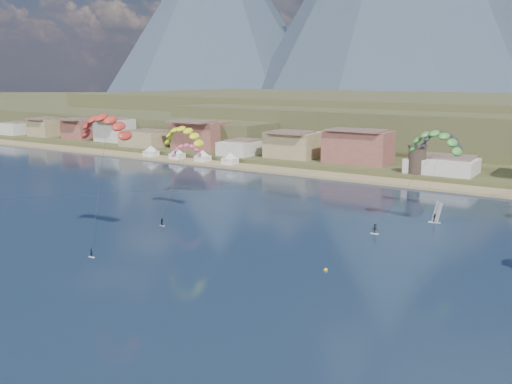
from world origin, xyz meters
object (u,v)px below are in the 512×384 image
kitesurfer_yellow (183,133)px  kitesurfer_green (435,139)px  watchtower (417,159)px  kitesurfer_red (105,123)px  windsurfer (436,216)px  buoy (326,270)px

kitesurfer_yellow → kitesurfer_green: size_ratio=0.97×
watchtower → kitesurfer_yellow: size_ratio=0.39×
kitesurfer_red → kitesurfer_yellow: kitesurfer_red is taller
windsurfer → kitesurfer_green: bearing=-89.6°
windsurfer → buoy: 40.76m
kitesurfer_yellow → windsurfer: bearing=23.8°
kitesurfer_red → kitesurfer_green: bearing=40.7°
watchtower → buoy: 89.28m
kitesurfer_green → buoy: size_ratio=34.04×
kitesurfer_green → windsurfer: 17.59m
kitesurfer_red → buoy: bearing=8.7°
kitesurfer_red → buoy: size_ratio=38.63×
kitesurfer_red → buoy: (42.24, 6.48, -22.35)m
kitesurfer_yellow → buoy: kitesurfer_yellow is taller
windsurfer → buoy: size_ratio=6.85×
watchtower → kitesurfer_yellow: (-31.75, -70.32, 11.97)m
watchtower → windsurfer: 51.81m
kitesurfer_yellow → buoy: (44.12, -17.87, -18.23)m
buoy → kitesurfer_green: bearing=79.5°
kitesurfer_green → windsurfer: kitesurfer_green is taller
windsurfer → kitesurfer_red: bearing=-136.3°
buoy → watchtower: bearing=98.0°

